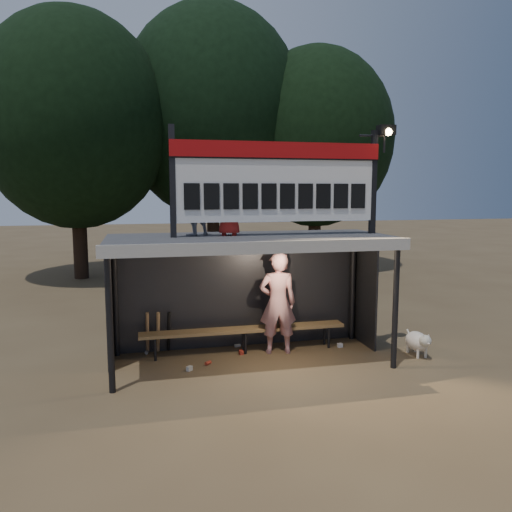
# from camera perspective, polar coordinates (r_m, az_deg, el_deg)

# --- Properties ---
(ground) EXTENTS (80.00, 80.00, 0.00)m
(ground) POSITION_cam_1_polar(r_m,az_deg,el_deg) (9.38, -0.65, -11.94)
(ground) COLOR brown
(ground) RESTS_ON ground
(player) EXTENTS (0.77, 0.55, 1.97)m
(player) POSITION_cam_1_polar(r_m,az_deg,el_deg) (9.60, 2.50, -5.38)
(player) COLOR white
(player) RESTS_ON ground
(child_a) EXTENTS (0.64, 0.59, 1.07)m
(child_a) POSITION_cam_1_polar(r_m,az_deg,el_deg) (8.93, -7.14, 5.75)
(child_a) COLOR gray
(child_a) RESTS_ON dugout_shelter
(child_b) EXTENTS (0.55, 0.43, 1.00)m
(child_b) POSITION_cam_1_polar(r_m,az_deg,el_deg) (8.93, -3.08, 5.56)
(child_b) COLOR #A61E19
(child_b) RESTS_ON dugout_shelter
(dugout_shelter) EXTENTS (5.10, 2.08, 2.32)m
(dugout_shelter) POSITION_cam_1_polar(r_m,az_deg,el_deg) (9.17, -1.00, -0.49)
(dugout_shelter) COLOR #3A393C
(dugout_shelter) RESTS_ON ground
(scoreboard_assembly) EXTENTS (4.10, 0.27, 1.99)m
(scoreboard_assembly) POSITION_cam_1_polar(r_m,az_deg,el_deg) (8.98, 2.85, 8.79)
(scoreboard_assembly) COLOR black
(scoreboard_assembly) RESTS_ON dugout_shelter
(bench) EXTENTS (4.00, 0.35, 0.48)m
(bench) POSITION_cam_1_polar(r_m,az_deg,el_deg) (9.76, -1.36, -8.49)
(bench) COLOR olive
(bench) RESTS_ON ground
(tree_left) EXTENTS (6.46, 6.46, 9.27)m
(tree_left) POSITION_cam_1_polar(r_m,az_deg,el_deg) (18.91, -20.02, 14.31)
(tree_left) COLOR black
(tree_left) RESTS_ON ground
(tree_mid) EXTENTS (7.22, 7.22, 10.36)m
(tree_mid) POSITION_cam_1_polar(r_m,az_deg,el_deg) (20.57, -5.06, 15.95)
(tree_mid) COLOR black
(tree_mid) RESTS_ON ground
(tree_right) EXTENTS (6.08, 6.08, 8.72)m
(tree_right) POSITION_cam_1_polar(r_m,az_deg,el_deg) (20.45, 6.86, 13.22)
(tree_right) COLOR #2F2015
(tree_right) RESTS_ON ground
(dog) EXTENTS (0.36, 0.81, 0.49)m
(dog) POSITION_cam_1_polar(r_m,az_deg,el_deg) (10.08, 18.04, -9.26)
(dog) COLOR silver
(dog) RESTS_ON ground
(bats) EXTENTS (0.48, 0.33, 0.84)m
(bats) POSITION_cam_1_polar(r_m,az_deg,el_deg) (9.83, -11.13, -8.53)
(bats) COLOR #916843
(bats) RESTS_ON ground
(litter) EXTENTS (3.88, 1.23, 0.08)m
(litter) POSITION_cam_1_polar(r_m,az_deg,el_deg) (9.66, -3.00, -11.12)
(litter) COLOR #A72B1C
(litter) RESTS_ON ground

